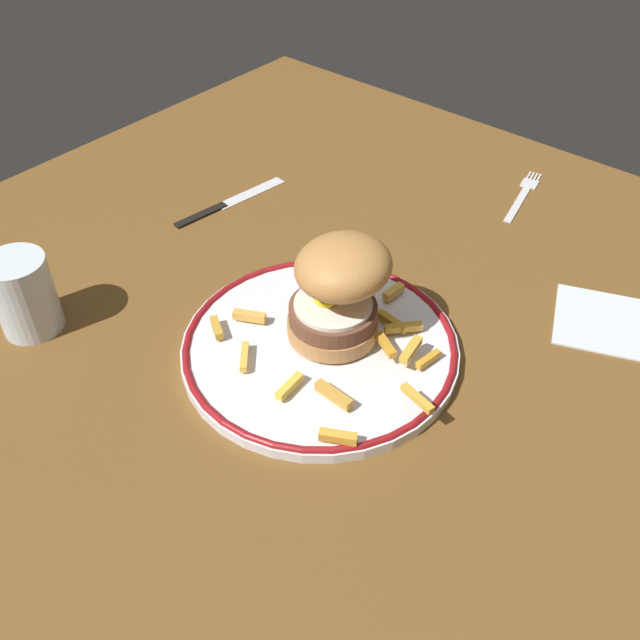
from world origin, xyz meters
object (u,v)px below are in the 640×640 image
object	(u,v)px
burger	(339,288)
napkin	(614,323)
fork	(523,194)
dinner_plate	(320,346)
knife	(222,205)
water_glass	(25,298)

from	to	relation	value
burger	napkin	bearing A→B (deg)	44.99
burger	fork	size ratio (longest dim) A/B	0.99
dinner_plate	napkin	size ratio (longest dim) A/B	2.29
dinner_plate	napkin	distance (cm)	33.27
knife	napkin	distance (cm)	52.35
dinner_plate	water_glass	size ratio (longest dim) A/B	3.27
knife	water_glass	bearing A→B (deg)	-87.03
dinner_plate	napkin	world-z (taller)	dinner_plate
burger	water_glass	distance (cm)	34.09
water_glass	fork	bearing A→B (deg)	64.41
water_glass	napkin	distance (cm)	65.01
burger	dinner_plate	bearing A→B (deg)	-97.91
dinner_plate	knife	xyz separation A→B (cm)	(-28.67, 13.10, -0.58)
knife	napkin	size ratio (longest dim) A/B	1.39
dinner_plate	knife	bearing A→B (deg)	155.43
burger	water_glass	bearing A→B (deg)	-144.00
water_glass	fork	size ratio (longest dim) A/B	0.63
water_glass	fork	world-z (taller)	water_glass
napkin	dinner_plate	bearing A→B (deg)	-132.34
dinner_plate	burger	distance (cm)	7.12
fork	knife	size ratio (longest dim) A/B	0.80
water_glass	knife	size ratio (longest dim) A/B	0.50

